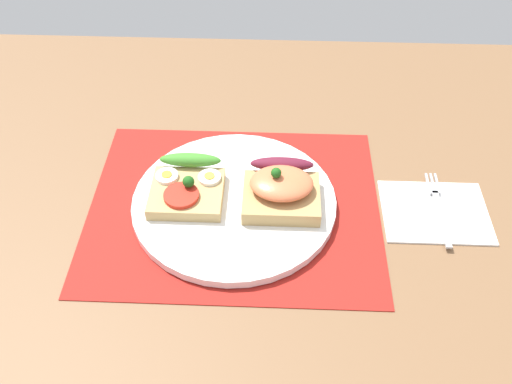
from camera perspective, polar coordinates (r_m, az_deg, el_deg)
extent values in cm
cube|color=brown|center=(79.73, -2.16, -2.28)|extent=(120.00, 90.00, 3.20)
cube|color=#A11D17|center=(78.46, -2.19, -1.42)|extent=(39.89, 32.54, 0.30)
cylinder|color=white|center=(77.91, -2.21, -1.03)|extent=(27.95, 27.95, 1.22)
cube|color=tan|center=(77.62, -6.96, -0.11)|extent=(9.82, 8.87, 1.69)
cylinder|color=red|center=(75.77, -7.53, -0.34)|extent=(4.72, 4.72, 0.60)
ellipsoid|color=#408A2B|center=(79.89, -6.63, 3.23)|extent=(8.64, 2.20, 1.80)
sphere|color=#1E5919|center=(76.00, -6.81, 1.08)|extent=(1.60, 1.60, 1.60)
cylinder|color=white|center=(78.83, -8.96, 1.60)|extent=(3.14, 3.14, 0.50)
cylinder|color=yellow|center=(78.61, -8.98, 1.77)|extent=(1.41, 1.41, 0.16)
cylinder|color=white|center=(77.92, -4.70, 1.47)|extent=(3.14, 3.14, 0.50)
cylinder|color=yellow|center=(77.70, -4.71, 1.64)|extent=(1.41, 1.41, 0.16)
cube|color=tan|center=(76.17, 2.56, -0.60)|extent=(10.29, 8.43, 2.11)
ellipsoid|color=#E97246|center=(74.98, 2.58, 0.88)|extent=(8.44, 6.74, 2.34)
ellipsoid|color=maroon|center=(78.14, 2.63, 2.82)|extent=(8.75, 2.20, 1.80)
sphere|color=#1E5919|center=(73.73, 2.04, 1.97)|extent=(1.40, 1.40, 1.40)
cube|color=white|center=(81.52, 17.54, -1.69)|extent=(14.41, 11.49, 0.60)
cube|color=#B7B7BC|center=(79.98, 18.18, -2.54)|extent=(0.80, 10.23, 0.32)
cube|color=#B7B7BC|center=(83.54, 17.52, 0.15)|extent=(1.50, 1.20, 0.32)
cube|color=#B7B7BC|center=(84.76, 16.86, 1.11)|extent=(0.32, 2.80, 0.32)
cube|color=#B7B7BC|center=(84.93, 17.29, 1.10)|extent=(0.32, 2.80, 0.32)
cube|color=#B7B7BC|center=(85.11, 17.71, 1.08)|extent=(0.32, 2.80, 0.32)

